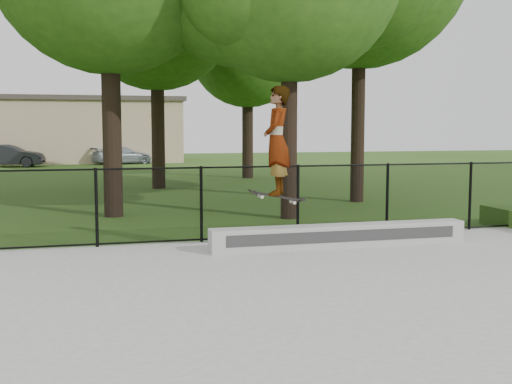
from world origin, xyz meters
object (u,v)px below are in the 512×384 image
(skater_airborne, at_px, (277,142))
(car_b, at_px, (9,156))
(car_c, at_px, (123,155))
(grind_ledge, at_px, (341,236))

(skater_airborne, bearing_deg, car_b, 104.70)
(car_b, relative_size, car_c, 1.02)
(car_b, bearing_deg, skater_airborne, -157.44)
(car_c, height_order, skater_airborne, skater_airborne)
(car_b, height_order, car_c, car_b)
(car_c, xyz_separation_m, skater_airborne, (1.02, -30.39, 1.51))
(car_b, distance_m, car_c, 6.74)
(grind_ledge, xyz_separation_m, skater_airborne, (-1.35, -0.28, 1.78))
(grind_ledge, relative_size, car_b, 1.41)
(car_b, bearing_deg, car_c, -69.89)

